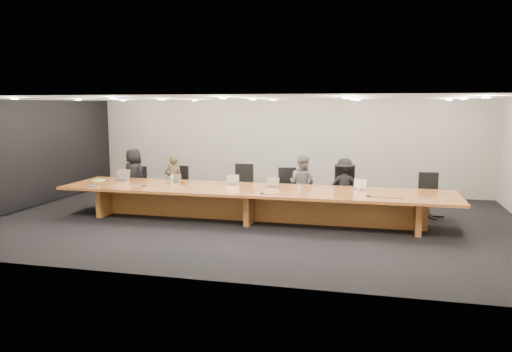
# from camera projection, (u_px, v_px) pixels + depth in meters

# --- Properties ---
(ground) EXTENTS (12.00, 12.00, 0.00)m
(ground) POSITION_uv_depth(u_px,v_px,m) (253.00, 221.00, 11.51)
(ground) COLOR black
(ground) RESTS_ON ground
(back_wall) EXTENTS (12.00, 0.02, 2.80)m
(back_wall) POSITION_uv_depth(u_px,v_px,m) (285.00, 146.00, 15.15)
(back_wall) COLOR silver
(back_wall) RESTS_ON ground
(left_wall_panel) EXTENTS (0.08, 7.84, 2.74)m
(left_wall_panel) POSITION_uv_depth(u_px,v_px,m) (27.00, 155.00, 12.72)
(left_wall_panel) COLOR black
(left_wall_panel) RESTS_ON ground
(conference_table) EXTENTS (9.00, 1.80, 0.75)m
(conference_table) POSITION_uv_depth(u_px,v_px,m) (253.00, 198.00, 11.43)
(conference_table) COLOR brown
(conference_table) RESTS_ON ground
(chair_far_left) EXTENTS (0.58, 0.58, 1.02)m
(chair_far_left) POSITION_uv_depth(u_px,v_px,m) (137.00, 185.00, 13.41)
(chair_far_left) COLOR black
(chair_far_left) RESTS_ON ground
(chair_left) EXTENTS (0.63, 0.63, 1.06)m
(chair_left) POSITION_uv_depth(u_px,v_px,m) (177.00, 185.00, 13.26)
(chair_left) COLOR black
(chair_left) RESTS_ON ground
(chair_mid_left) EXTENTS (0.60, 0.60, 1.15)m
(chair_mid_left) POSITION_uv_depth(u_px,v_px,m) (242.00, 186.00, 12.85)
(chair_mid_left) COLOR black
(chair_mid_left) RESTS_ON ground
(chair_mid_right) EXTENTS (0.63, 0.63, 1.09)m
(chair_mid_right) POSITION_uv_depth(u_px,v_px,m) (287.00, 189.00, 12.53)
(chair_mid_right) COLOR black
(chair_mid_right) RESTS_ON ground
(chair_right) EXTENTS (0.64, 0.64, 1.18)m
(chair_right) POSITION_uv_depth(u_px,v_px,m) (344.00, 190.00, 12.17)
(chair_right) COLOR black
(chair_right) RESTS_ON ground
(chair_far_right) EXTENTS (0.59, 0.59, 1.08)m
(chair_far_right) POSITION_uv_depth(u_px,v_px,m) (429.00, 195.00, 11.72)
(chair_far_right) COLOR black
(chair_far_right) RESTS_ON ground
(person_a) EXTENTS (0.85, 0.70, 1.50)m
(person_a) POSITION_uv_depth(u_px,v_px,m) (134.00, 176.00, 13.47)
(person_a) COLOR black
(person_a) RESTS_ON ground
(person_b) EXTENTS (0.52, 0.37, 1.33)m
(person_b) POSITION_uv_depth(u_px,v_px,m) (174.00, 180.00, 13.23)
(person_b) COLOR #3F3722
(person_b) RESTS_ON ground
(person_c) EXTENTS (0.84, 0.75, 1.43)m
(person_c) POSITION_uv_depth(u_px,v_px,m) (302.00, 184.00, 12.32)
(person_c) COLOR slate
(person_c) RESTS_ON ground
(person_d) EXTENTS (0.93, 0.60, 1.37)m
(person_d) POSITION_uv_depth(u_px,v_px,m) (344.00, 186.00, 12.14)
(person_d) COLOR black
(person_d) RESTS_ON ground
(laptop_a) EXTENTS (0.37, 0.27, 0.29)m
(laptop_a) POSITION_uv_depth(u_px,v_px,m) (121.00, 175.00, 12.53)
(laptop_a) COLOR #BFAC92
(laptop_a) RESTS_ON conference_table
(laptop_b) EXTENTS (0.36, 0.32, 0.24)m
(laptop_b) POSITION_uv_depth(u_px,v_px,m) (173.00, 178.00, 12.15)
(laptop_b) COLOR beige
(laptop_b) RESTS_ON conference_table
(laptop_c) EXTENTS (0.35, 0.29, 0.24)m
(laptop_c) POSITION_uv_depth(u_px,v_px,m) (232.00, 180.00, 11.93)
(laptop_c) COLOR tan
(laptop_c) RESTS_ON conference_table
(laptop_d) EXTENTS (0.33, 0.27, 0.23)m
(laptop_d) POSITION_uv_depth(u_px,v_px,m) (271.00, 182.00, 11.57)
(laptop_d) COLOR tan
(laptop_d) RESTS_ON conference_table
(laptop_e) EXTENTS (0.38, 0.33, 0.25)m
(laptop_e) POSITION_uv_depth(u_px,v_px,m) (358.00, 185.00, 11.20)
(laptop_e) COLOR beige
(laptop_e) RESTS_ON conference_table
(water_bottle) EXTENTS (0.09, 0.09, 0.24)m
(water_bottle) POSITION_uv_depth(u_px,v_px,m) (172.00, 180.00, 11.90)
(water_bottle) COLOR silver
(water_bottle) RESTS_ON conference_table
(amber_mug) EXTENTS (0.09, 0.09, 0.09)m
(amber_mug) POSITION_uv_depth(u_px,v_px,m) (183.00, 183.00, 11.97)
(amber_mug) COLOR brown
(amber_mug) RESTS_ON conference_table
(paper_cup_near) EXTENTS (0.09, 0.09, 0.09)m
(paper_cup_near) POSITION_uv_depth(u_px,v_px,m) (299.00, 187.00, 11.31)
(paper_cup_near) COLOR white
(paper_cup_near) RESTS_ON conference_table
(paper_cup_far) EXTENTS (0.08, 0.08, 0.10)m
(paper_cup_far) POSITION_uv_depth(u_px,v_px,m) (358.00, 190.00, 10.99)
(paper_cup_far) COLOR silver
(paper_cup_far) RESTS_ON conference_table
(notepad) EXTENTS (0.28, 0.23, 0.02)m
(notepad) POSITION_uv_depth(u_px,v_px,m) (99.00, 180.00, 12.61)
(notepad) COLOR white
(notepad) RESTS_ON conference_table
(lime_gadget) EXTENTS (0.19, 0.14, 0.03)m
(lime_gadget) POSITION_uv_depth(u_px,v_px,m) (98.00, 179.00, 12.61)
(lime_gadget) COLOR #61D037
(lime_gadget) RESTS_ON notepad
(av_box) EXTENTS (0.26, 0.21, 0.03)m
(av_box) POSITION_uv_depth(u_px,v_px,m) (94.00, 186.00, 11.63)
(av_box) COLOR #9F9FA3
(av_box) RESTS_ON conference_table
(mic_left) EXTENTS (0.14, 0.14, 0.03)m
(mic_left) POSITION_uv_depth(u_px,v_px,m) (144.00, 186.00, 11.73)
(mic_left) COLOR black
(mic_left) RESTS_ON conference_table
(mic_center) EXTENTS (0.12, 0.12, 0.03)m
(mic_center) POSITION_uv_depth(u_px,v_px,m) (262.00, 193.00, 10.75)
(mic_center) COLOR black
(mic_center) RESTS_ON conference_table
(mic_right) EXTENTS (0.16, 0.16, 0.03)m
(mic_right) POSITION_uv_depth(u_px,v_px,m) (369.00, 196.00, 10.42)
(mic_right) COLOR black
(mic_right) RESTS_ON conference_table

